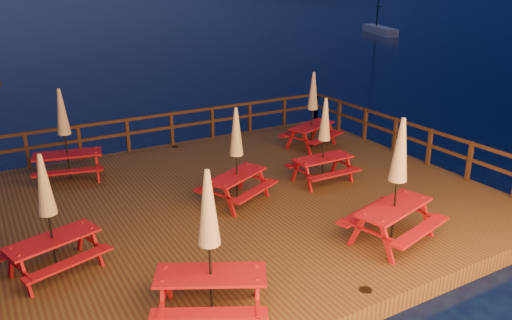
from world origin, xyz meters
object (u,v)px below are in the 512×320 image
object	(u,v)px
picnic_table_0	(312,109)
picnic_table_2	(324,139)
sailboat	(379,30)
picnic_table_1	(397,180)

from	to	relation	value
picnic_table_0	picnic_table_2	world-z (taller)	picnic_table_0
picnic_table_0	sailboat	bearing A→B (deg)	23.74
sailboat	picnic_table_0	world-z (taller)	sailboat
sailboat	picnic_table_0	distance (m)	40.86
picnic_table_2	picnic_table_0	bearing A→B (deg)	60.20
picnic_table_0	picnic_table_1	bearing A→B (deg)	-130.63
sailboat	picnic_table_2	world-z (taller)	sailboat
picnic_table_1	picnic_table_2	bearing A→B (deg)	63.44
sailboat	picnic_table_1	distance (m)	46.64
picnic_table_0	picnic_table_1	distance (m)	6.32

